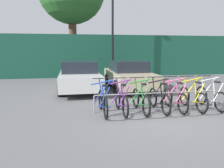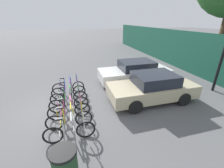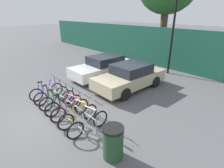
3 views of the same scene
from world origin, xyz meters
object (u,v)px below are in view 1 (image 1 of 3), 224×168
bicycle_purple (121,101)px  bicycle_pink (175,99)px  car_beige (129,75)px  bicycle_yellow (192,98)px  bike_rack (158,95)px  bicycle_blue (103,102)px  lamp_post (113,27)px  bicycle_green (141,100)px  bicycle_white (210,97)px  car_white (79,76)px  bicycle_black (159,99)px

bicycle_purple → bicycle_pink: bearing=0.8°
car_beige → bicycle_yellow: bearing=-74.6°
bike_rack → bicycle_blue: size_ratio=2.44×
bike_rack → lamp_post: bearing=89.9°
bicycle_green → bicycle_white: same height
bicycle_pink → lamp_post: (-0.52, 7.97, 2.98)m
bicycle_purple → bicycle_white: bearing=0.8°
bike_rack → lamp_post: 8.33m
bike_rack → bicycle_purple: bicycle_purple is taller
bicycle_green → bicycle_pink: same height
car_white → bicycle_purple: bearing=-74.9°
bicycle_purple → car_beige: bearing=72.8°
bicycle_purple → bike_rack: bearing=7.6°
car_white → car_beige: bearing=-3.0°
car_white → car_beige: size_ratio=1.05×
bicycle_pink → car_white: size_ratio=0.38×
bicycle_yellow → lamp_post: (-1.15, 7.97, 2.98)m
car_white → bike_rack: bearing=-59.3°
bicycle_pink → bike_rack: bearing=167.2°
bicycle_black → bicycle_yellow: 1.17m
bicycle_blue → lamp_post: size_ratio=0.28×
bicycle_green → car_beige: size_ratio=0.40×
bicycle_pink → lamp_post: size_ratio=0.28×
bicycle_white → lamp_post: lamp_post is taller
bicycle_pink → car_white: 5.05m
bike_rack → bicycle_green: size_ratio=2.44×
bicycle_purple → bicycle_yellow: 2.41m
bicycle_yellow → lamp_post: 8.59m
bicycle_yellow → car_white: 5.43m
bicycle_purple → bicycle_black: bearing=0.8°
bike_rack → car_beige: 3.86m
bicycle_white → lamp_post: size_ratio=0.28×
lamp_post → bicycle_black: bearing=-90.1°
bicycle_black → lamp_post: size_ratio=0.28×
bicycle_green → bicycle_white: (2.44, 0.00, 0.00)m
bike_rack → bicycle_blue: 1.83m
car_beige → lamp_post: lamp_post is taller
bicycle_yellow → bicycle_white: 0.66m
bicycle_purple → bicycle_black: 1.24m
bike_rack → bicycle_white: (1.82, -0.15, -0.11)m
bicycle_purple → bicycle_yellow: same height
bicycle_purple → bicycle_white: size_ratio=1.00×
bicycle_black → bicycle_yellow: size_ratio=1.00×
bike_rack → bicycle_green: (-0.62, -0.15, -0.11)m
bicycle_yellow → bicycle_white: bearing=-1.1°
bicycle_pink → bicycle_green: bearing=-177.3°
bike_rack → bicycle_green: bicycle_green is taller
lamp_post → bicycle_yellow: bearing=-81.8°
bicycle_yellow → car_white: bearing=129.4°
bicycle_pink → bicycle_black: bearing=-177.3°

